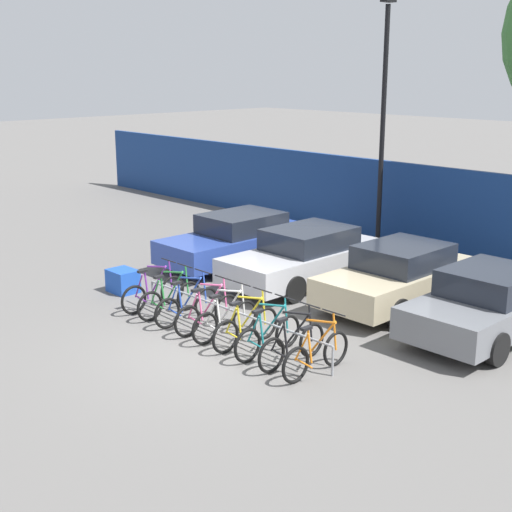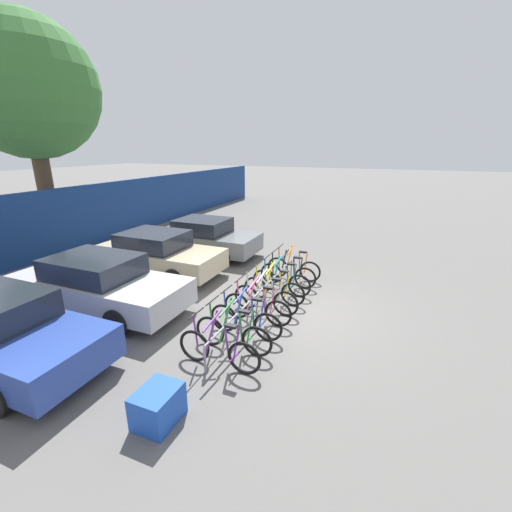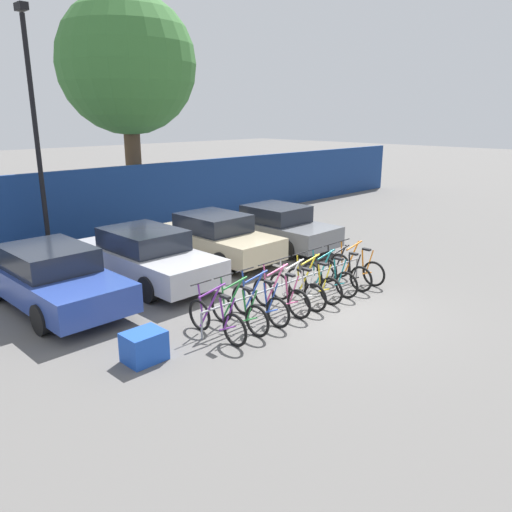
% 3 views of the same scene
% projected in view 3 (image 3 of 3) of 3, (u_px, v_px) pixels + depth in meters
% --- Properties ---
extents(ground_plane, '(120.00, 120.00, 0.00)m').
position_uv_depth(ground_plane, '(324.00, 307.00, 11.39)').
color(ground_plane, '#605E5B').
extents(hoarding_wall, '(36.00, 0.16, 2.49)m').
position_uv_depth(hoarding_wall, '(108.00, 203.00, 17.48)').
color(hoarding_wall, navy).
rests_on(hoarding_wall, ground).
extents(bike_rack, '(5.39, 0.04, 0.57)m').
position_uv_depth(bike_rack, '(292.00, 283.00, 11.46)').
color(bike_rack, gray).
rests_on(bike_rack, ground).
extents(bicycle_purple, '(0.68, 1.71, 1.05)m').
position_uv_depth(bicycle_purple, '(216.00, 320.00, 9.74)').
color(bicycle_purple, black).
rests_on(bicycle_purple, ground).
extents(bicycle_green, '(0.68, 1.71, 1.05)m').
position_uv_depth(bicycle_green, '(239.00, 312.00, 10.15)').
color(bicycle_green, black).
rests_on(bicycle_green, ground).
extents(bicycle_blue, '(0.68, 1.71, 1.05)m').
position_uv_depth(bicycle_blue, '(260.00, 304.00, 10.57)').
color(bicycle_blue, black).
rests_on(bicycle_blue, ground).
extents(bicycle_pink, '(0.68, 1.71, 1.05)m').
position_uv_depth(bicycle_pink, '(281.00, 296.00, 11.02)').
color(bicycle_pink, black).
rests_on(bicycle_pink, ground).
extents(bicycle_white, '(0.68, 1.71, 1.05)m').
position_uv_depth(bicycle_white, '(297.00, 290.00, 11.40)').
color(bicycle_white, black).
rests_on(bicycle_white, ground).
extents(bicycle_yellow, '(0.68, 1.71, 1.05)m').
position_uv_depth(bicycle_yellow, '(313.00, 284.00, 11.81)').
color(bicycle_yellow, black).
rests_on(bicycle_yellow, ground).
extents(bicycle_teal, '(0.68, 1.71, 1.05)m').
position_uv_depth(bicycle_teal, '(329.00, 278.00, 12.23)').
color(bicycle_teal, black).
rests_on(bicycle_teal, ground).
extents(bicycle_black, '(0.68, 1.71, 1.05)m').
position_uv_depth(bicycle_black, '(343.00, 273.00, 12.65)').
color(bicycle_black, black).
rests_on(bicycle_black, ground).
extents(bicycle_orange, '(0.68, 1.71, 1.05)m').
position_uv_depth(bicycle_orange, '(356.00, 268.00, 13.05)').
color(bicycle_orange, black).
rests_on(bicycle_orange, ground).
extents(car_blue, '(1.91, 4.57, 1.40)m').
position_uv_depth(car_blue, '(52.00, 277.00, 11.30)').
color(car_blue, '#2D479E').
rests_on(car_blue, ground).
extents(car_silver, '(1.91, 4.56, 1.40)m').
position_uv_depth(car_silver, '(146.00, 256.00, 13.01)').
color(car_silver, '#B7B7BC').
rests_on(car_silver, ground).
extents(car_beige, '(1.91, 4.22, 1.40)m').
position_uv_depth(car_beige, '(215.00, 237.00, 14.97)').
color(car_beige, '#C1B28E').
rests_on(car_beige, ground).
extents(car_grey, '(1.91, 4.00, 1.40)m').
position_uv_depth(car_grey, '(278.00, 227.00, 16.34)').
color(car_grey, slate).
rests_on(car_grey, ground).
extents(lamp_post, '(0.24, 0.44, 7.15)m').
position_uv_depth(lamp_post, '(35.00, 126.00, 14.27)').
color(lamp_post, black).
rests_on(lamp_post, ground).
extents(cargo_crate, '(0.70, 0.56, 0.55)m').
position_uv_depth(cargo_crate, '(144.00, 346.00, 8.86)').
color(cargo_crate, blue).
rests_on(cargo_crate, ground).
extents(tree_behind_hoarding, '(5.25, 5.25, 8.72)m').
position_uv_depth(tree_behind_hoarding, '(127.00, 65.00, 18.92)').
color(tree_behind_hoarding, brown).
rests_on(tree_behind_hoarding, ground).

